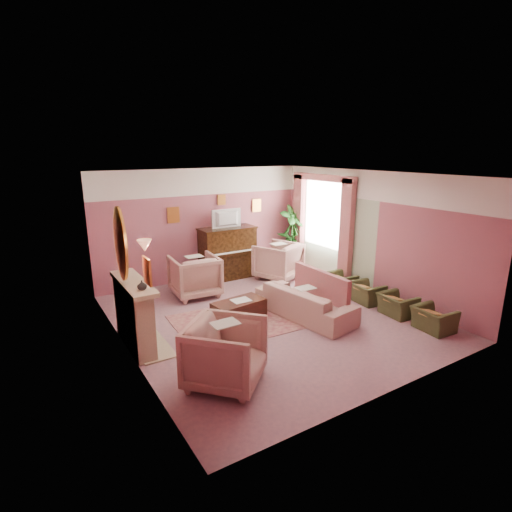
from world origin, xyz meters
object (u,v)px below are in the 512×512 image
floral_armchair_left (195,274)px  side_table (289,255)px  sofa (305,296)px  olive_chair_a (434,316)px  floral_armchair_right (278,259)px  coffee_table (239,312)px  piano (228,253)px  floral_armchair_front (226,350)px  olive_chair_c (367,290)px  olive_chair_d (340,280)px  olive_chair_b (397,302)px  television (228,217)px

floral_armchair_left → side_table: bearing=12.0°
sofa → olive_chair_a: bearing=-47.2°
floral_armchair_right → side_table: floral_armchair_right is taller
coffee_table → floral_armchair_right: bearing=40.0°
floral_armchair_right → olive_chair_a: bearing=-80.3°
piano → floral_armchair_front: (-2.30, -4.29, -0.13)m
olive_chair_c → piano: bearing=119.1°
coffee_table → floral_armchair_right: size_ratio=0.96×
floral_armchair_right → olive_chair_d: (0.69, -1.56, -0.23)m
coffee_table → olive_chair_b: olive_chair_b is taller
floral_armchair_right → olive_chair_a: (0.69, -4.02, -0.23)m
floral_armchair_front → side_table: 5.93m
sofa → olive_chair_a: sofa is taller
side_table → floral_armchair_front: bearing=-135.0°
piano → floral_armchair_left: (-1.25, -0.76, -0.13)m
coffee_table → sofa: 1.35m
piano → coffee_table: (-1.14, -2.60, -0.43)m
piano → olive_chair_a: bearing=-69.9°
floral_armchair_left → olive_chair_a: size_ratio=1.54×
olive_chair_c → olive_chair_d: size_ratio=1.00×
floral_armchair_front → olive_chair_a: floral_armchair_front is taller
floral_armchair_left → olive_chair_c: 3.83m
coffee_table → olive_chair_b: 3.19m
olive_chair_b → side_table: (0.14, 3.86, 0.06)m
floral_armchair_left → floral_armchair_right: same height
floral_armchair_left → side_table: size_ratio=1.48×
television → coffee_table: television is taller
olive_chair_a → olive_chair_d: bearing=90.0°
floral_armchair_right → coffee_table: bearing=-140.0°
floral_armchair_left → olive_chair_b: floral_armchair_left is taller
floral_armchair_left → side_table: 3.21m
floral_armchair_left → floral_armchair_right: size_ratio=1.00×
sofa → side_table: 3.42m
coffee_table → floral_armchair_left: (-0.11, 1.84, 0.29)m
sofa → floral_armchair_right: floral_armchair_right is taller
floral_armchair_right → olive_chair_b: (0.69, -3.20, -0.23)m
olive_chair_c → side_table: 3.05m
floral_armchair_front → olive_chair_b: (4.05, 0.33, -0.23)m
olive_chair_b → olive_chair_c: same height
olive_chair_d → floral_armchair_right: bearing=113.7°
olive_chair_c → television: bearing=119.5°
olive_chair_d → coffee_table: bearing=-174.4°
olive_chair_b → television: bearing=114.1°
piano → floral_armchair_front: 4.87m
floral_armchair_front → olive_chair_a: 4.09m
piano → floral_armchair_left: bearing=-148.7°
coffee_table → olive_chair_c: size_ratio=1.48×
television → floral_armchair_front: size_ratio=0.77×
floral_armchair_front → olive_chair_a: (4.05, -0.49, -0.23)m
sofa → olive_chair_a: (1.62, -1.75, -0.13)m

